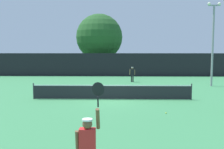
{
  "coord_description": "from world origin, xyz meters",
  "views": [
    {
      "loc": [
        0.39,
        -16.78,
        3.26
      ],
      "look_at": [
        -0.1,
        4.34,
        1.25
      ],
      "focal_mm": 40.93,
      "sensor_mm": 36.0,
      "label": 1
    }
  ],
  "objects": [
    {
      "name": "player_serving",
      "position": [
        -0.31,
        -10.98,
        1.11
      ],
      "size": [
        0.68,
        0.39,
        2.52
      ],
      "color": "red",
      "rests_on": "ground"
    },
    {
      "name": "light_pole",
      "position": [
        8.94,
        6.54,
        4.31
      ],
      "size": [
        1.18,
        0.28,
        7.51
      ],
      "color": "gray",
      "rests_on": "ground"
    },
    {
      "name": "large_tree",
      "position": [
        -2.25,
        19.65,
        5.1
      ],
      "size": [
        6.54,
        6.54,
        8.38
      ],
      "color": "brown",
      "rests_on": "ground"
    },
    {
      "name": "tennis_net",
      "position": [
        0.0,
        0.0,
        0.51
      ],
      "size": [
        10.6,
        0.08,
        1.07
      ],
      "color": "#232328",
      "rests_on": "ground"
    },
    {
      "name": "tennis_ball",
      "position": [
        2.88,
        -3.8,
        0.03
      ],
      "size": [
        0.07,
        0.07,
        0.07
      ],
      "primitive_type": "sphere",
      "color": "#CCE033",
      "rests_on": "ground"
    },
    {
      "name": "parked_car_near",
      "position": [
        -2.78,
        20.38,
        0.78
      ],
      "size": [
        2.15,
        4.31,
        1.69
      ],
      "rotation": [
        0.0,
        0.0,
        -0.06
      ],
      "color": "red",
      "rests_on": "ground"
    },
    {
      "name": "ground_plane",
      "position": [
        0.0,
        0.0,
        0.0
      ],
      "size": [
        120.0,
        120.0,
        0.0
      ],
      "primitive_type": "plane",
      "color": "#387F4C"
    },
    {
      "name": "perimeter_fence",
      "position": [
        0.0,
        15.44,
        1.45
      ],
      "size": [
        34.9,
        0.12,
        2.89
      ],
      "primitive_type": "cube",
      "color": "black",
      "rests_on": "ground"
    },
    {
      "name": "player_receiving",
      "position": [
        1.88,
        9.37,
        0.94
      ],
      "size": [
        0.57,
        0.23,
        1.55
      ],
      "rotation": [
        0.0,
        0.0,
        3.14
      ],
      "color": "black",
      "rests_on": "ground"
    }
  ]
}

